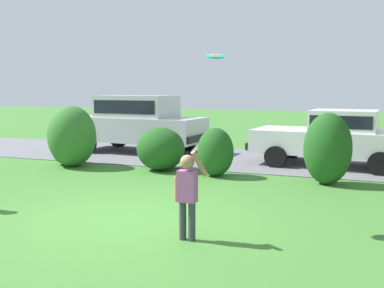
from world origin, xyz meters
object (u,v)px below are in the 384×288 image
object	(u,v)px
parked_sedan	(335,136)
child_thrower	(187,190)
parked_suv	(137,121)
frisbee	(215,56)

from	to	relation	value
parked_sedan	child_thrower	world-z (taller)	parked_sedan
parked_suv	child_thrower	distance (m)	8.90
parked_suv	frisbee	distance (m)	8.40
parked_sedan	parked_suv	bearing A→B (deg)	174.96
parked_sedan	frisbee	world-z (taller)	frisbee
parked_sedan	child_thrower	xyz separation A→B (m)	(-1.69, -7.00, -0.13)
child_thrower	frisbee	bearing A→B (deg)	81.27
child_thrower	parked_sedan	bearing A→B (deg)	76.45
parked_sedan	child_thrower	distance (m)	7.20
frisbee	child_thrower	bearing A→B (deg)	-98.73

